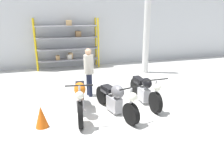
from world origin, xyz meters
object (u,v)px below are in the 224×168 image
at_px(motorcycle_black, 145,90).
at_px(motorcycle_grey, 116,99).
at_px(motorcycle_orange, 80,98).
at_px(shelving_rack, 68,43).
at_px(traffic_cone, 41,117).
at_px(person_browsing, 89,69).

bearing_deg(motorcycle_black, motorcycle_grey, -68.89).
bearing_deg(motorcycle_orange, motorcycle_grey, 87.22).
xyz_separation_m(shelving_rack, motorcycle_black, (1.69, -5.37, -0.82)).
bearing_deg(shelving_rack, motorcycle_orange, -93.37).
relative_size(motorcycle_orange, motorcycle_grey, 1.02).
distance_m(motorcycle_orange, traffic_cone, 1.12).
bearing_deg(person_browsing, motorcycle_black, 133.44).
relative_size(shelving_rack, traffic_cone, 5.63).
bearing_deg(person_browsing, shelving_rack, -96.30).
bearing_deg(motorcycle_grey, person_browsing, -178.78).
height_order(shelving_rack, traffic_cone, shelving_rack).
bearing_deg(motorcycle_black, traffic_cone, -78.96).
height_order(motorcycle_black, traffic_cone, motorcycle_black).
xyz_separation_m(shelving_rack, motorcycle_orange, (-0.33, -5.60, -0.75)).
bearing_deg(shelving_rack, motorcycle_grey, -83.97).
bearing_deg(traffic_cone, motorcycle_grey, 5.72).
xyz_separation_m(shelving_rack, person_browsing, (0.19, -4.22, -0.31)).
relative_size(motorcycle_orange, person_browsing, 1.31).
distance_m(motorcycle_grey, person_browsing, 1.71).
height_order(motorcycle_orange, motorcycle_black, motorcycle_orange).
bearing_deg(traffic_cone, motorcycle_black, 11.57).
height_order(motorcycle_grey, motorcycle_black, motorcycle_grey).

